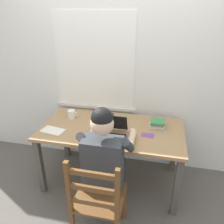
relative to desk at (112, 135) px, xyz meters
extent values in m
plane|color=#56514C|center=(0.00, 0.00, -0.64)|extent=(8.00, 8.00, 0.00)
cube|color=silver|center=(0.00, 0.48, 0.66)|extent=(6.00, 0.04, 2.60)
cube|color=white|center=(-0.31, 0.45, 0.70)|extent=(0.96, 0.01, 1.12)
cube|color=beige|center=(-0.31, 0.45, 0.12)|extent=(1.02, 0.06, 0.04)
cube|color=#9E7A51|center=(0.00, 0.00, 0.07)|extent=(1.55, 0.79, 0.03)
cube|color=#4C4742|center=(-0.72, -0.35, -0.29)|extent=(0.06, 0.06, 0.69)
cube|color=#4C4742|center=(0.72, -0.35, -0.29)|extent=(0.06, 0.06, 0.69)
cube|color=#4C4742|center=(-0.72, 0.35, -0.29)|extent=(0.06, 0.06, 0.69)
cube|color=#4C4742|center=(0.72, 0.35, -0.29)|extent=(0.06, 0.06, 0.69)
cube|color=#33383D|center=(0.05, -0.58, 0.05)|extent=(0.34, 0.20, 0.50)
sphere|color=#DBB293|center=(0.05, -0.58, 0.45)|extent=(0.19, 0.19, 0.19)
sphere|color=black|center=(0.05, -0.58, 0.50)|extent=(0.17, 0.17, 0.17)
cube|color=black|center=(0.05, -0.49, 0.48)|extent=(0.13, 0.10, 0.01)
cylinder|color=#38383D|center=(-0.04, -0.38, -0.20)|extent=(0.13, 0.40, 0.13)
cylinder|color=#38383D|center=(0.14, -0.38, -0.20)|extent=(0.13, 0.40, 0.13)
cylinder|color=#38383D|center=(-0.04, -0.18, -0.42)|extent=(0.10, 0.10, 0.44)
cylinder|color=#38383D|center=(0.14, -0.18, -0.42)|extent=(0.10, 0.10, 0.44)
cylinder|color=#33383D|center=(-0.15, -0.49, 0.22)|extent=(0.10, 0.26, 0.24)
cylinder|color=#DBB293|center=(-0.15, -0.26, 0.14)|extent=(0.07, 0.28, 0.07)
sphere|color=#DBB293|center=(-0.14, -0.12, 0.14)|extent=(0.08, 0.08, 0.08)
cylinder|color=#33383D|center=(0.25, -0.49, 0.22)|extent=(0.10, 0.26, 0.24)
cylinder|color=#DBB293|center=(0.25, -0.26, 0.14)|extent=(0.07, 0.28, 0.07)
sphere|color=#DBB293|center=(0.24, -0.12, 0.14)|extent=(0.08, 0.08, 0.08)
cube|color=brown|center=(0.05, -0.70, -0.21)|extent=(0.42, 0.42, 0.02)
cube|color=brown|center=(0.24, -0.51, -0.43)|extent=(0.04, 0.04, 0.42)
cube|color=brown|center=(-0.14, -0.51, -0.43)|extent=(0.04, 0.04, 0.42)
cube|color=brown|center=(0.24, -0.89, 0.04)|extent=(0.04, 0.04, 0.48)
cube|color=brown|center=(-0.14, -0.89, 0.04)|extent=(0.04, 0.04, 0.48)
cube|color=brown|center=(0.05, -0.89, -0.08)|extent=(0.36, 0.02, 0.04)
cube|color=brown|center=(0.05, -0.89, 0.06)|extent=(0.36, 0.02, 0.04)
cube|color=brown|center=(0.05, -0.89, 0.20)|extent=(0.36, 0.02, 0.04)
cube|color=black|center=(0.02, -0.24, 0.09)|extent=(0.33, 0.23, 0.02)
cube|color=#2B2B2D|center=(0.02, -0.24, 0.10)|extent=(0.29, 0.17, 0.00)
cube|color=black|center=(0.02, -0.07, 0.20)|extent=(0.33, 0.11, 0.20)
cube|color=silver|center=(0.02, -0.07, 0.20)|extent=(0.29, 0.09, 0.17)
ellipsoid|color=black|center=(0.24, -0.25, 0.10)|extent=(0.06, 0.10, 0.03)
cylinder|color=white|center=(-0.52, 0.14, 0.13)|extent=(0.08, 0.08, 0.10)
torus|color=white|center=(-0.47, 0.14, 0.14)|extent=(0.05, 0.01, 0.05)
cylinder|color=#38281E|center=(-0.05, 0.14, 0.13)|extent=(0.08, 0.08, 0.09)
torus|color=#38281E|center=(0.00, 0.14, 0.14)|extent=(0.05, 0.01, 0.05)
cube|color=white|center=(0.48, 0.13, 0.10)|extent=(0.17, 0.12, 0.03)
cube|color=gray|center=(0.48, 0.15, 0.13)|extent=(0.16, 0.13, 0.03)
cube|color=#38844C|center=(0.49, 0.14, 0.15)|extent=(0.15, 0.15, 0.02)
cube|color=silver|center=(-0.60, -0.20, 0.09)|extent=(0.26, 0.18, 0.01)
cube|color=#7A4293|center=(0.40, -0.07, 0.09)|extent=(0.13, 0.10, 0.00)
camera|label=1|loc=(0.46, -2.07, 1.29)|focal=35.75mm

